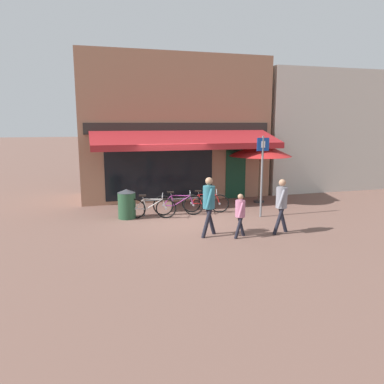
# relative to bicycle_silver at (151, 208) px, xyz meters

# --- Properties ---
(ground_plane) EXTENTS (160.00, 160.00, 0.00)m
(ground_plane) POSITION_rel_bicycle_silver_xyz_m (0.97, -0.54, -0.38)
(ground_plane) COLOR brown
(shop_front) EXTENTS (8.03, 4.91, 5.98)m
(shop_front) POSITION_rel_bicycle_silver_xyz_m (1.73, 4.04, 2.61)
(shop_front) COLOR #9E7056
(shop_front) RESTS_ON ground_plane
(neighbour_building) EXTENTS (7.38, 4.00, 5.63)m
(neighbour_building) POSITION_rel_bicycle_silver_xyz_m (9.64, 4.56, 2.44)
(neighbour_building) COLOR beige
(neighbour_building) RESTS_ON ground_plane
(bike_rack_rail) EXTENTS (2.53, 0.04, 0.57)m
(bike_rack_rail) POSITION_rel_bicycle_silver_xyz_m (1.06, 0.37, 0.08)
(bike_rack_rail) COLOR #47494F
(bike_rack_rail) RESTS_ON ground_plane
(bicycle_silver) EXTENTS (1.72, 0.69, 0.86)m
(bicycle_silver) POSITION_rel_bicycle_silver_xyz_m (0.00, 0.00, 0.00)
(bicycle_silver) COLOR black
(bicycle_silver) RESTS_ON ground_plane
(bicycle_purple) EXTENTS (1.74, 0.59, 0.86)m
(bicycle_purple) POSITION_rel_bicycle_silver_xyz_m (1.02, 0.21, 0.01)
(bicycle_purple) COLOR black
(bicycle_purple) RESTS_ON ground_plane
(bicycle_red) EXTENTS (1.65, 0.74, 0.84)m
(bicycle_red) POSITION_rel_bicycle_silver_xyz_m (2.05, 0.31, -0.00)
(bicycle_red) COLOR black
(bicycle_red) RESTS_ON ground_plane
(pedestrian_adult) EXTENTS (0.56, 0.63, 1.72)m
(pedestrian_adult) POSITION_rel_bicycle_silver_xyz_m (1.27, -2.41, 0.68)
(pedestrian_adult) COLOR black
(pedestrian_adult) RESTS_ON ground_plane
(pedestrian_child) EXTENTS (0.43, 0.49, 1.27)m
(pedestrian_child) POSITION_rel_bicycle_silver_xyz_m (2.08, -2.79, 0.39)
(pedestrian_child) COLOR black
(pedestrian_child) RESTS_ON ground_plane
(pedestrian_second_adult) EXTENTS (0.57, 0.49, 1.63)m
(pedestrian_second_adult) POSITION_rel_bicycle_silver_xyz_m (3.39, -2.76, 0.62)
(pedestrian_second_adult) COLOR black
(pedestrian_second_adult) RESTS_ON ground_plane
(litter_bin) EXTENTS (0.61, 0.61, 1.01)m
(litter_bin) POSITION_rel_bicycle_silver_xyz_m (-0.77, 0.28, 0.13)
(litter_bin) COLOR #23472D
(litter_bin) RESTS_ON ground_plane
(parking_sign) EXTENTS (0.44, 0.07, 2.78)m
(parking_sign) POSITION_rel_bicycle_silver_xyz_m (3.71, -0.80, 1.31)
(parking_sign) COLOR slate
(parking_sign) RESTS_ON ground_plane
(cafe_parasol) EXTENTS (2.52, 2.52, 2.47)m
(cafe_parasol) POSITION_rel_bicycle_silver_xyz_m (4.74, 1.46, 1.80)
(cafe_parasol) COLOR #4C3D2D
(cafe_parasol) RESTS_ON ground_plane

